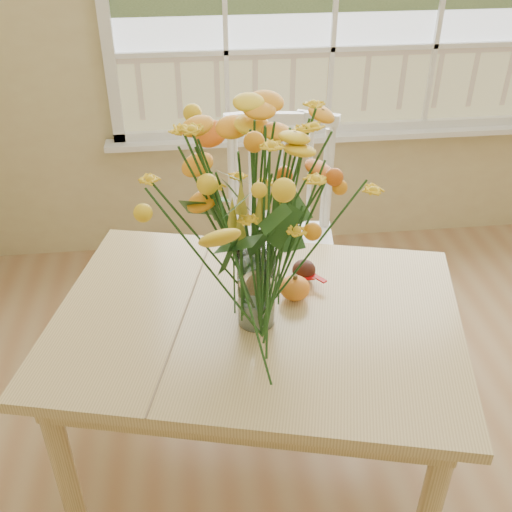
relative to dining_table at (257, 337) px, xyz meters
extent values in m
cube|color=#CAB581|center=(0.58, 1.61, 0.73)|extent=(4.00, 0.02, 2.70)
cube|color=white|center=(0.58, 1.54, 0.07)|extent=(2.42, 0.12, 0.03)
cube|color=tan|center=(0.00, 0.00, 0.07)|extent=(1.51, 1.24, 0.04)
cube|color=tan|center=(0.00, 0.00, 0.00)|extent=(1.37, 1.09, 0.10)
cylinder|color=tan|center=(-0.65, -0.23, -0.28)|extent=(0.07, 0.07, 0.67)
cylinder|color=tan|center=(-0.46, 0.51, -0.28)|extent=(0.07, 0.07, 0.67)
cylinder|color=tan|center=(0.46, -0.51, -0.28)|extent=(0.07, 0.07, 0.67)
cylinder|color=tan|center=(0.65, 0.23, -0.28)|extent=(0.07, 0.07, 0.67)
cube|color=white|center=(0.19, 0.70, -0.12)|extent=(0.54, 0.52, 0.05)
cube|color=white|center=(0.21, 0.89, 0.15)|extent=(0.48, 0.11, 0.55)
cylinder|color=white|center=(-0.02, 0.56, -0.38)|extent=(0.04, 0.04, 0.48)
cylinder|color=white|center=(0.03, 0.90, -0.38)|extent=(0.04, 0.04, 0.48)
cylinder|color=white|center=(0.35, 0.50, -0.38)|extent=(0.04, 0.04, 0.48)
cylinder|color=white|center=(0.40, 0.85, -0.38)|extent=(0.04, 0.04, 0.48)
cylinder|color=white|center=(0.00, -0.03, 0.23)|extent=(0.12, 0.12, 0.27)
ellipsoid|color=orange|center=(0.14, 0.08, 0.13)|extent=(0.10, 0.10, 0.08)
cylinder|color=#CCB78C|center=(0.01, 0.13, 0.10)|extent=(0.07, 0.07, 0.01)
ellipsoid|color=brown|center=(0.01, 0.13, 0.14)|extent=(0.10, 0.09, 0.07)
ellipsoid|color=#38160F|center=(0.19, 0.18, 0.13)|extent=(0.08, 0.08, 0.07)
camera|label=1|loc=(-0.18, -1.52, 1.33)|focal=42.00mm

